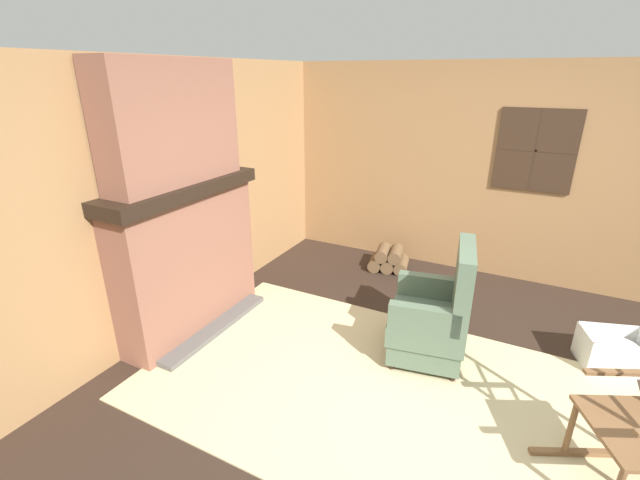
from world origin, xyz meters
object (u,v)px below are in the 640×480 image
object	(u,v)px
laundry_basket	(613,350)
oil_lamp_vase	(126,183)
storage_case	(186,170)
armchair	(434,319)
firewood_stack	(389,259)

from	to	relation	value
laundry_basket	oil_lamp_vase	size ratio (longest dim) A/B	1.99
oil_lamp_vase	storage_case	size ratio (longest dim) A/B	1.16
armchair	storage_case	xyz separation A→B (m)	(-2.14, -0.38, 1.08)
firewood_stack	oil_lamp_vase	xyz separation A→B (m)	(-1.26, -2.50, 1.35)
armchair	firewood_stack	size ratio (longest dim) A/B	1.97
armchair	laundry_basket	xyz separation A→B (m)	(1.34, 0.57, -0.23)
laundry_basket	firewood_stack	bearing A→B (deg)	157.26
laundry_basket	storage_case	bearing A→B (deg)	-164.69
firewood_stack	laundry_basket	bearing A→B (deg)	-22.74
firewood_stack	oil_lamp_vase	distance (m)	3.11
armchair	laundry_basket	distance (m)	1.47
storage_case	oil_lamp_vase	bearing A→B (deg)	-90.01
oil_lamp_vase	storage_case	world-z (taller)	oil_lamp_vase
oil_lamp_vase	storage_case	distance (m)	0.62
armchair	firewood_stack	bearing A→B (deg)	-69.34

